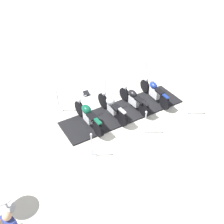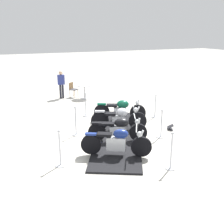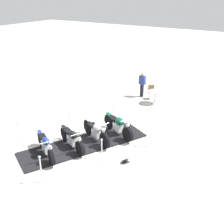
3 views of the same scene
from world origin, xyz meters
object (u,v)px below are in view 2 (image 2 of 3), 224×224
Objects in this scene: motorcycle_forest at (120,110)px; stanchion_left_rear at (86,108)px; motorcycle_navy at (117,142)px; stanchion_right_front at (171,156)px; info_placard at (170,128)px; stanchion_left_front at (60,155)px; cafe_chair_near_table at (73,89)px; motorcycle_chrome at (120,118)px; stanchion_right_mid at (161,129)px; stanchion_right_rear at (155,110)px; stanchion_left_mid at (76,125)px; bystander_person at (61,82)px; motorcycle_black at (118,129)px; cafe_table at (84,89)px.

motorcycle_forest is 1.88× the size of stanchion_left_rear.
motorcycle_navy is 1.76× the size of stanchion_right_front.
stanchion_left_rear is at bearing -113.62° from info_placard.
stanchion_left_front is 4.88m from info_placard.
motorcycle_navy is at bearing -46.23° from cafe_chair_near_table.
stanchion_right_mid is at bearing -22.70° from motorcycle_chrome.
stanchion_right_rear is 5.79m from cafe_chair_near_table.
stanchion_right_rear reaches higher than cafe_chair_near_table.
stanchion_left_mid is 3.09× the size of info_placard.
bystander_person is at bearing 93.09° from stanchion_left_rear.
motorcycle_chrome is 6.19m from cafe_chair_near_table.
stanchion_left_rear is 5.78m from stanchion_right_front.
motorcycle_chrome reaches higher than cafe_chair_near_table.
stanchion_right_mid is (1.66, -0.21, -0.17)m from motorcycle_black.
stanchion_left_mid is (-1.18, 1.26, -0.11)m from motorcycle_black.
motorcycle_chrome is at bearing -83.59° from info_placard.
stanchion_right_mid is 7.53m from cafe_chair_near_table.
stanchion_right_mid is at bearing 9.69° from stanchion_left_front.
stanchion_right_rear is 0.96× the size of stanchion_left_rear.
motorcycle_navy is at bearing -91.92° from motorcycle_forest.
cafe_chair_near_table is (-2.37, 5.28, 0.19)m from stanchion_right_rear.
stanchion_left_rear is 4.01m from info_placard.
motorcycle_forest reaches higher than cafe_chair_near_table.
motorcycle_chrome is at bearing 86.23° from motorcycle_black.
stanchion_right_front is at bearing -117.30° from stanchion_right_mid.
stanchion_left_rear reaches higher than stanchion_right_mid.
stanchion_left_front is 0.99× the size of stanchion_right_front.
stanchion_right_rear reaches higher than motorcycle_navy.
stanchion_right_front is 0.71× the size of bystander_person.
motorcycle_navy is 3.46m from motorcycle_forest.
stanchion_right_rear is 6.13m from bystander_person.
stanchion_left_rear is 1.28× the size of cafe_table.
motorcycle_black is 1.73m from stanchion_left_mid.
stanchion_left_mid is at bearing 135.64° from motorcycle_navy.
stanchion_right_front is at bearing 13.89° from bystander_person.
stanchion_right_mid is 0.96× the size of stanchion_right_front.
stanchion_left_mid reaches higher than stanchion_left_rear.
bystander_person is at bearing -131.20° from info_placard.
stanchion_left_mid reaches higher than cafe_chair_near_table.
cafe_table is at bearing 66.80° from stanchion_left_front.
motorcycle_black is 1.23× the size of bystander_person.
stanchion_right_front is at bearing -20.90° from motorcycle_navy.
stanchion_right_front reaches higher than cafe_table.
stanchion_right_mid reaches higher than stanchion_right_rear.
motorcycle_chrome is 2.09m from info_placard.
stanchion_left_rear is at bearing 115.22° from motorcycle_black.
motorcycle_navy reaches higher than cafe_chair_near_table.
stanchion_left_rear is at bearing 113.88° from motorcycle_navy.
motorcycle_navy is 2.28× the size of cafe_table.
stanchion_right_rear is 2.41m from stanchion_right_mid.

